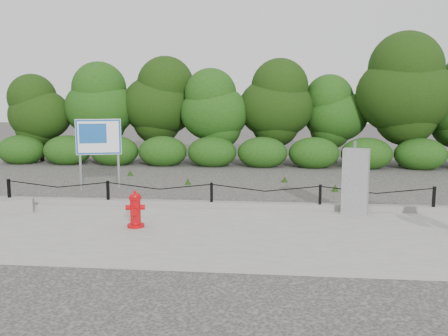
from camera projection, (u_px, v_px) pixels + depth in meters
ground at (212, 211)px, 11.12m from camera, size 90.00×90.00×0.00m
sidewalk at (198, 233)px, 9.15m from camera, size 14.00×4.00×0.08m
curb at (212, 204)px, 11.15m from camera, size 14.00×0.22×0.14m
chain_barrier at (212, 192)px, 11.06m from camera, size 10.06×0.06×0.60m
treeline at (268, 101)px, 19.43m from camera, size 20.23×3.82×5.10m
fire_hydrant at (135, 210)px, 9.37m from camera, size 0.39×0.41×0.73m
concrete_block at (10, 206)px, 10.59m from camera, size 1.04×0.67×0.31m
utility_cabinet at (355, 181)px, 10.44m from camera, size 0.62×0.47×1.60m
advertising_sign at (98, 140)px, 13.69m from camera, size 1.24×0.45×2.05m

